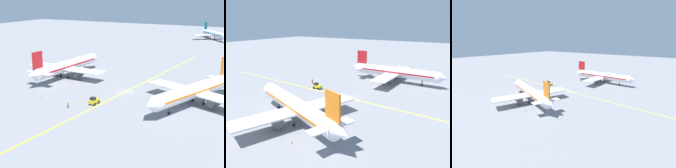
{
  "view_description": "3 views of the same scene",
  "coord_description": "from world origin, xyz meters",
  "views": [
    {
      "loc": [
        36.42,
        -76.27,
        26.58
      ],
      "look_at": [
        -2.53,
        -3.62,
        2.82
      ],
      "focal_mm": 50.0,
      "sensor_mm": 36.0,
      "label": 1
    },
    {
      "loc": [
        52.71,
        29.71,
        21.6
      ],
      "look_at": [
        -3.75,
        -5.83,
        2.45
      ],
      "focal_mm": 35.0,
      "sensor_mm": 36.0,
      "label": 2
    },
    {
      "loc": [
        61.65,
        46.95,
        23.03
      ],
      "look_at": [
        -2.42,
        -3.46,
        2.18
      ],
      "focal_mm": 28.0,
      "sensor_mm": 36.0,
      "label": 3
    }
  ],
  "objects": [
    {
      "name": "traffic_cone_by_wingtip",
      "position": [
        -17.02,
        -3.18,
        0.28
      ],
      "size": [
        0.32,
        0.32,
        0.55
      ],
      "primitive_type": "cone",
      "color": "orange",
      "rests_on": "ground"
    },
    {
      "name": "baggage_tug_white",
      "position": [
        -2.51,
        -13.24,
        0.9
      ],
      "size": [
        1.79,
        3.02,
        2.11
      ],
      "color": "gold",
      "rests_on": "ground"
    },
    {
      "name": "apron_yellow_centreline",
      "position": [
        0.0,
        0.0,
        0.0
      ],
      "size": [
        10.05,
        119.64,
        0.01
      ],
      "primitive_type": "cube",
      "rotation": [
        0.0,
        0.0,
        -0.08
      ],
      "color": "yellow",
      "rests_on": "ground"
    },
    {
      "name": "ground_plane",
      "position": [
        0.0,
        0.0,
        0.0
      ],
      "size": [
        400.0,
        400.0,
        0.0
      ],
      "primitive_type": "plane",
      "color": "gray"
    },
    {
      "name": "airplane_distant_taxiing",
      "position": [
        1.18,
        121.17,
        3.34
      ],
      "size": [
        23.02,
        27.32,
        9.54
      ],
      "color": "silver",
      "rests_on": "ground"
    },
    {
      "name": "traffic_cone_near_nose",
      "position": [
        -17.4,
        -15.84,
        0.28
      ],
      "size": [
        0.32,
        0.32,
        0.55
      ],
      "primitive_type": "cone",
      "color": "orange",
      "rests_on": "ground"
    },
    {
      "name": "airplane_adjacent_stand",
      "position": [
        19.88,
        -1.75,
        3.71
      ],
      "size": [
        28.06,
        34.32,
        10.6
      ],
      "color": "white",
      "rests_on": "ground"
    },
    {
      "name": "ground_crew_worker",
      "position": [
        -6.6,
        -18.57,
        0.91
      ],
      "size": [
        0.55,
        0.33,
        1.68
      ],
      "color": "#23232D",
      "rests_on": "ground"
    },
    {
      "name": "airplane_at_gate",
      "position": [
        -24.47,
        5.64,
        3.71
      ],
      "size": [
        28.17,
        35.49,
        10.6
      ],
      "color": "white",
      "rests_on": "ground"
    }
  ]
}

